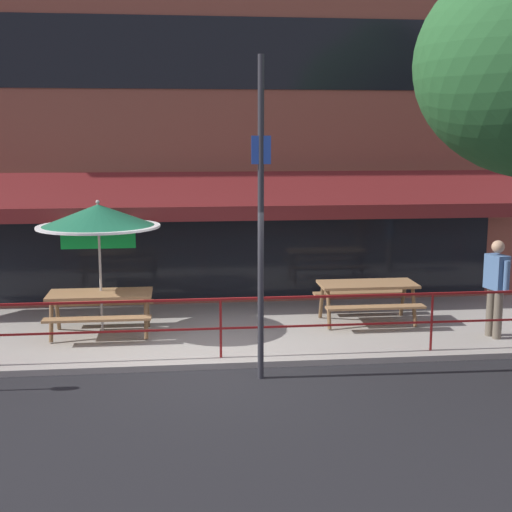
# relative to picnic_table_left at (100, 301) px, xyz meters

# --- Properties ---
(ground_plane) EXTENTS (120.00, 120.00, 0.00)m
(ground_plane) POSITION_rel_picnic_table_left_xyz_m (2.02, -1.81, -0.71)
(ground_plane) COLOR black
(patio_deck) EXTENTS (15.00, 4.00, 0.10)m
(patio_deck) POSITION_rel_picnic_table_left_xyz_m (2.02, 0.19, -0.66)
(patio_deck) COLOR #9E998E
(patio_deck) RESTS_ON ground
(restaurant_building) EXTENTS (15.00, 1.60, 7.40)m
(restaurant_building) POSITION_rel_picnic_table_left_xyz_m (2.02, 2.41, 2.97)
(restaurant_building) COLOR brown
(restaurant_building) RESTS_ON ground
(patio_railing) EXTENTS (13.84, 0.04, 0.97)m
(patio_railing) POSITION_rel_picnic_table_left_xyz_m (2.02, -1.51, 0.09)
(patio_railing) COLOR maroon
(patio_railing) RESTS_ON patio_deck
(picnic_table_left) EXTENTS (1.80, 1.42, 0.76)m
(picnic_table_left) POSITION_rel_picnic_table_left_xyz_m (0.00, 0.00, 0.00)
(picnic_table_left) COLOR #997047
(picnic_table_left) RESTS_ON patio_deck
(picnic_table_centre) EXTENTS (1.80, 1.42, 0.76)m
(picnic_table_centre) POSITION_rel_picnic_table_left_xyz_m (4.87, 0.28, 0.00)
(picnic_table_centre) COLOR #997047
(picnic_table_centre) RESTS_ON patio_deck
(patio_umbrella_left) EXTENTS (2.14, 2.14, 2.38)m
(patio_umbrella_left) POSITION_rel_picnic_table_left_xyz_m (-0.00, 0.17, 1.47)
(patio_umbrella_left) COLOR #B7B2A8
(patio_umbrella_left) RESTS_ON patio_deck
(pedestrian_walking) EXTENTS (0.33, 0.61, 1.71)m
(pedestrian_walking) POSITION_rel_picnic_table_left_xyz_m (6.82, -0.90, 0.35)
(pedestrian_walking) COLOR #665B4C
(pedestrian_walking) RESTS_ON patio_deck
(street_sign_pole) EXTENTS (0.28, 0.09, 4.70)m
(street_sign_pole) POSITION_rel_picnic_table_left_xyz_m (2.57, -2.27, 1.70)
(street_sign_pole) COLOR #2D2D33
(street_sign_pole) RESTS_ON ground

